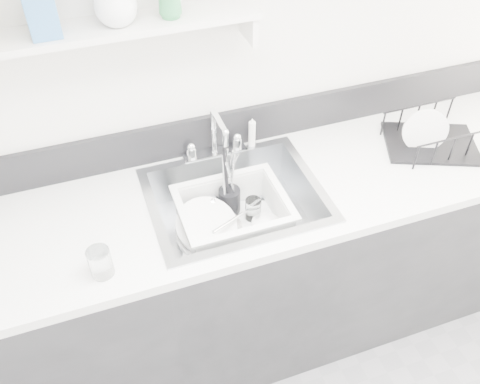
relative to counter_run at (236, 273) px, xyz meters
name	(u,v)px	position (x,y,z in m)	size (l,w,h in m)	color
room_shell	(401,172)	(0.00, -0.80, 1.22)	(3.50, 3.00, 2.60)	silver
counter_run	(236,273)	(0.00, 0.00, 0.00)	(3.20, 0.62, 0.92)	black
backsplash	(211,133)	(0.00, 0.30, 0.54)	(3.20, 0.02, 0.16)	black
sink	(236,212)	(0.00, 0.00, 0.37)	(0.64, 0.52, 0.20)	silver
faucet	(215,144)	(0.00, 0.25, 0.52)	(0.26, 0.18, 0.23)	silver
side_sprayer	(252,133)	(0.16, 0.25, 0.53)	(0.03, 0.03, 0.14)	white
wall_shelf	(101,32)	(-0.35, 0.23, 1.05)	(1.00, 0.16, 0.12)	silver
wash_tub	(233,216)	(-0.02, -0.02, 0.37)	(0.40, 0.33, 0.16)	white
plate_stack	(209,230)	(-0.12, -0.02, 0.34)	(0.28, 0.27, 0.11)	white
utensil_cup	(229,199)	(0.00, 0.08, 0.37)	(0.09, 0.09, 0.29)	black
ladle	(227,217)	(-0.03, 0.01, 0.35)	(0.30, 0.11, 0.09)	silver
tumbler_in_tub	(253,209)	(0.08, 0.01, 0.35)	(0.06, 0.06, 0.09)	white
tumbler_counter	(100,262)	(-0.51, -0.20, 0.51)	(0.07, 0.07, 0.10)	white
dish_rack	(434,132)	(0.86, 0.02, 0.52)	(0.36, 0.27, 0.13)	black
bowl_small	(266,225)	(0.10, -0.06, 0.32)	(0.11, 0.11, 0.03)	white
soap_bottle_b	(39,3)	(-0.50, 0.21, 1.17)	(0.09, 0.09, 0.19)	teal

